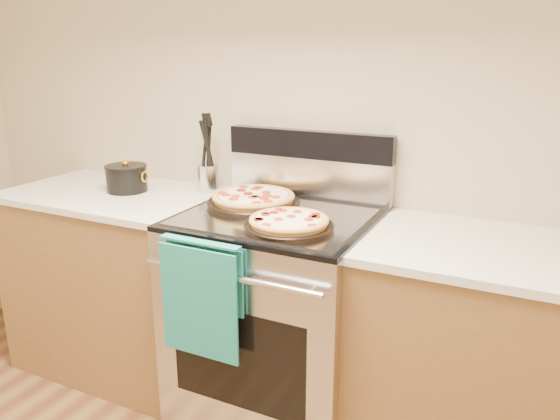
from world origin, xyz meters
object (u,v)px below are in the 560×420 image
at_px(utensil_crock, 208,178).
at_px(saucepan, 127,179).
at_px(range_body, 278,321).
at_px(pepperoni_pizza_back, 254,199).
at_px(pepperoni_pizza_front, 289,223).

distance_m(utensil_crock, saucepan, 0.38).
bearing_deg(saucepan, range_body, -4.67).
xyz_separation_m(pepperoni_pizza_back, utensil_crock, (-0.34, 0.17, 0.02)).
height_order(pepperoni_pizza_back, saucepan, saucepan).
relative_size(pepperoni_pizza_back, utensil_crock, 3.04).
bearing_deg(pepperoni_pizza_front, range_body, 129.48).
relative_size(range_body, saucepan, 4.79).
xyz_separation_m(pepperoni_pizza_front, saucepan, (-0.95, 0.21, 0.02)).
xyz_separation_m(range_body, utensil_crock, (-0.49, 0.24, 0.52)).
height_order(range_body, pepperoni_pizza_front, pepperoni_pizza_front).
distance_m(range_body, pepperoni_pizza_front, 0.53).
xyz_separation_m(pepperoni_pizza_front, utensil_crock, (-0.60, 0.38, 0.03)).
distance_m(pepperoni_pizza_back, saucepan, 0.68).
bearing_deg(pepperoni_pizza_front, saucepan, 167.47).
relative_size(range_body, utensil_crock, 7.06).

